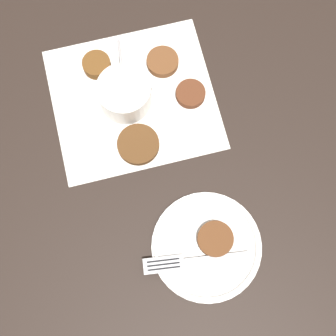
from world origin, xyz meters
TOP-DOWN VIEW (x-y plane):
  - ground_plane at (0.00, 0.00)m, footprint 4.00×4.00m
  - napkin at (-0.00, -0.00)m, footprint 0.33×0.31m
  - sauce_bowl at (-0.01, 0.00)m, footprint 0.12×0.12m
  - fritter_0 at (-0.06, 0.08)m, footprint 0.06×0.06m
  - fritter_1 at (-0.01, -0.10)m, footprint 0.08×0.08m
  - fritter_2 at (0.07, 0.06)m, footprint 0.07×0.07m
  - fritter_3 at (0.11, -0.02)m, footprint 0.06×0.06m
  - serving_plate at (0.07, -0.32)m, footprint 0.21×0.21m
  - fritter_on_plate at (0.09, -0.31)m, footprint 0.07×0.07m
  - fork at (0.03, -0.34)m, footprint 0.20×0.04m

SIDE VIEW (x-z plane):
  - ground_plane at x=0.00m, z-range 0.00..0.00m
  - napkin at x=0.00m, z-range 0.00..0.00m
  - serving_plate at x=0.07m, z-range 0.00..0.02m
  - fritter_1 at x=-0.01m, z-range 0.00..0.02m
  - fritter_2 at x=0.07m, z-range 0.00..0.02m
  - fritter_3 at x=0.11m, z-range 0.00..0.02m
  - fritter_0 at x=-0.06m, z-range 0.00..0.03m
  - fork at x=0.03m, z-range 0.02..0.02m
  - fritter_on_plate at x=0.09m, z-range 0.02..0.03m
  - sauce_bowl at x=-0.01m, z-range -0.02..0.09m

